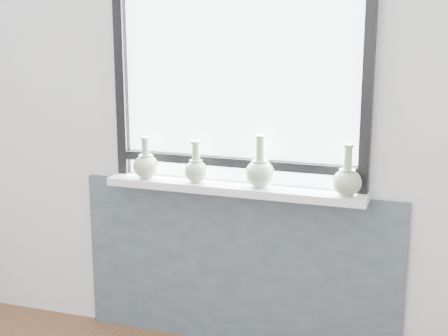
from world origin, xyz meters
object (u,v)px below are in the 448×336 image
(vase_c, at_px, (260,171))
(vase_d, at_px, (347,180))
(vase_b, at_px, (196,169))
(vase_a, at_px, (146,165))
(windowsill, at_px, (234,188))

(vase_c, bearing_deg, vase_d, -3.10)
(vase_b, xyz_separation_m, vase_c, (0.33, 0.02, 0.01))
(vase_a, xyz_separation_m, vase_d, (1.03, -0.00, 0.00))
(vase_a, distance_m, vase_b, 0.27)
(windowsill, height_order, vase_a, vase_a)
(vase_b, bearing_deg, vase_c, 2.68)
(windowsill, bearing_deg, vase_a, -176.68)
(vase_a, bearing_deg, vase_b, 1.09)
(windowsill, relative_size, vase_c, 5.14)
(vase_a, distance_m, vase_c, 0.60)
(vase_b, distance_m, vase_d, 0.75)
(vase_b, relative_size, vase_c, 0.82)
(vase_d, bearing_deg, vase_a, 179.85)
(windowsill, relative_size, vase_b, 6.23)
(vase_a, bearing_deg, windowsill, 3.32)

